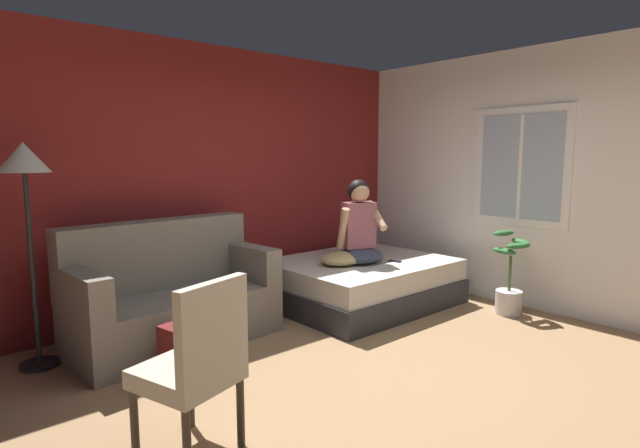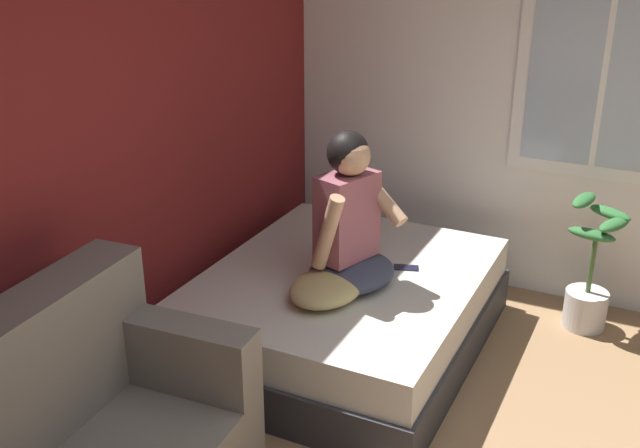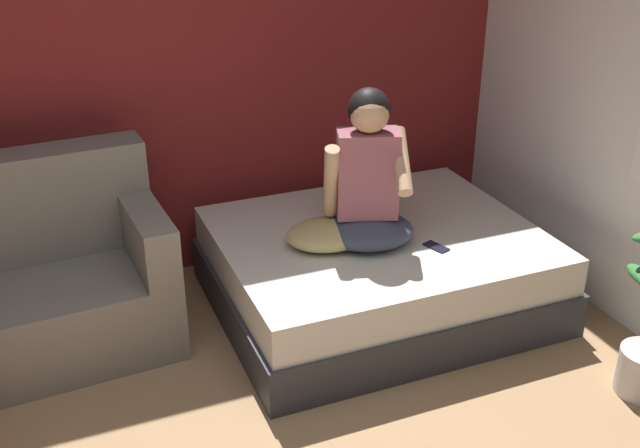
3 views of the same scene
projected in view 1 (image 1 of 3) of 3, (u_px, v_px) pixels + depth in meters
ground_plane at (393, 385)px, 3.51m from camera, size 40.00×40.00×0.00m
wall_back_accent at (212, 180)px, 5.19m from camera, size 9.92×0.16×2.70m
wall_side_with_window at (562, 181)px, 4.98m from camera, size 0.19×6.24×2.70m
bed at (361, 282)px, 5.43m from camera, size 1.85×1.52×0.48m
couch at (171, 297)px, 4.30m from camera, size 1.75×0.93×1.04m
side_chair at (196, 362)px, 2.60m from camera, size 0.57×0.57×0.98m
person_seated at (359, 229)px, 5.22m from camera, size 0.63×0.58×0.88m
backpack at (182, 355)px, 3.56m from camera, size 0.28×0.33×0.46m
throw_pillow at (342, 258)px, 5.14m from camera, size 0.52×0.42×0.14m
cell_phone at (395, 261)px, 5.32m from camera, size 0.11×0.16×0.01m
floor_lamp at (25, 179)px, 3.63m from camera, size 0.36×0.36×1.70m
potted_plant at (509, 285)px, 5.05m from camera, size 0.39×0.37×0.85m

